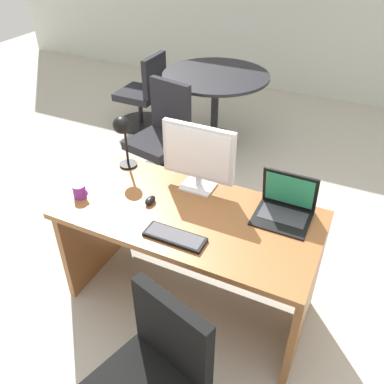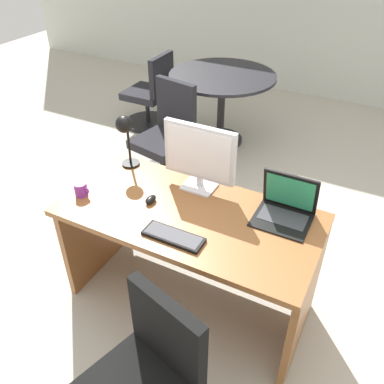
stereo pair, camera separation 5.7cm
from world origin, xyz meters
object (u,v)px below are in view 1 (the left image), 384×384
object	(u,v)px
coffee_mug	(80,191)
mouse	(150,200)
monitor	(198,155)
desk	(193,237)
meeting_chair_far	(144,99)
meeting_table	(215,92)
keyboard	(175,237)
laptop	(286,202)
meeting_chair_near	(161,143)
desk_lamp	(123,132)

from	to	relation	value
coffee_mug	mouse	bearing A→B (deg)	17.64
monitor	mouse	bearing A→B (deg)	-124.40
desk	monitor	bearing A→B (deg)	106.77
desk	mouse	world-z (taller)	mouse
meeting_chair_far	meeting_table	bearing A→B (deg)	0.10
coffee_mug	meeting_chair_far	xyz separation A→B (m)	(-0.98, 2.30, -0.45)
monitor	keyboard	bearing A→B (deg)	-79.41
laptop	meeting_chair_far	size ratio (longest dim) A/B	0.36
coffee_mug	meeting_chair_near	size ratio (longest dim) A/B	0.11
coffee_mug	laptop	bearing A→B (deg)	18.41
laptop	keyboard	distance (m)	0.66
desk	desk_lamp	xyz separation A→B (m)	(-0.60, 0.21, 0.49)
desk	meeting_chair_far	xyz separation A→B (m)	(-1.64, 2.10, -0.19)
mouse	desk_lamp	distance (m)	0.51
keyboard	meeting_chair_far	size ratio (longest dim) A/B	0.39
monitor	coffee_mug	world-z (taller)	monitor
monitor	meeting_chair_near	distance (m)	1.49
monitor	meeting_chair_far	xyz separation A→B (m)	(-1.58, 1.90, -0.65)
monitor	meeting_table	size ratio (longest dim) A/B	0.41
keyboard	meeting_chair_near	world-z (taller)	meeting_chair_near
laptop	keyboard	world-z (taller)	laptop
desk	keyboard	size ratio (longest dim) A/B	4.48
meeting_table	laptop	bearing A→B (deg)	-57.09
desk	meeting_chair_near	bearing A→B (deg)	126.71
meeting_table	meeting_chair_near	world-z (taller)	meeting_chair_near
monitor	laptop	bearing A→B (deg)	-1.81
desk	coffee_mug	xyz separation A→B (m)	(-0.66, -0.20, 0.27)
desk	keyboard	bearing A→B (deg)	-84.10
keyboard	mouse	size ratio (longest dim) A/B	3.80
monitor	laptop	world-z (taller)	monitor
laptop	desk_lamp	world-z (taller)	desk_lamp
desk	desk_lamp	world-z (taller)	desk_lamp
coffee_mug	meeting_chair_far	world-z (taller)	meeting_chair_far
laptop	monitor	bearing A→B (deg)	178.19
monitor	coffee_mug	distance (m)	0.74
monitor	coffee_mug	xyz separation A→B (m)	(-0.59, -0.40, -0.19)
coffee_mug	meeting_chair_far	distance (m)	2.54
laptop	meeting_table	xyz separation A→B (m)	(-1.24, 1.92, -0.25)
meeting_table	coffee_mug	bearing A→B (deg)	-87.67
mouse	monitor	bearing A→B (deg)	55.60
keyboard	meeting_chair_far	xyz separation A→B (m)	(-1.67, 2.38, -0.42)
monitor	meeting_chair_near	bearing A→B (deg)	129.79
desk	keyboard	world-z (taller)	keyboard
monitor	desk_lamp	world-z (taller)	monitor
desk_lamp	coffee_mug	size ratio (longest dim) A/B	3.63
coffee_mug	meeting_chair_near	distance (m)	1.53
laptop	mouse	size ratio (longest dim) A/B	3.52
desk	monitor	xyz separation A→B (m)	(-0.06, 0.20, 0.46)
desk	monitor	world-z (taller)	monitor
meeting_chair_far	mouse	bearing A→B (deg)	-57.30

